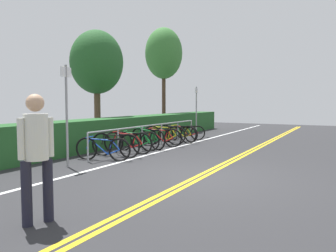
% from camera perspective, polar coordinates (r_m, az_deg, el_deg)
% --- Properties ---
extents(ground_plane, '(38.27, 13.61, 0.05)m').
position_cam_1_polar(ground_plane, '(7.69, 5.58, -8.65)').
color(ground_plane, '#2B2B2D').
extents(centre_line_yellow_inner, '(34.44, 0.10, 0.00)m').
position_cam_1_polar(centre_line_yellow_inner, '(7.66, 6.14, -8.50)').
color(centre_line_yellow_inner, gold).
rests_on(centre_line_yellow_inner, ground_plane).
extents(centre_line_yellow_outer, '(34.44, 0.10, 0.00)m').
position_cam_1_polar(centre_line_yellow_outer, '(7.71, 5.02, -8.40)').
color(centre_line_yellow_outer, gold).
rests_on(centre_line_yellow_outer, ground_plane).
extents(bike_lane_stripe_white, '(34.44, 0.12, 0.00)m').
position_cam_1_polar(bike_lane_stripe_white, '(9.02, -10.35, -6.62)').
color(bike_lane_stripe_white, white).
rests_on(bike_lane_stripe_white, ground_plane).
extents(bike_rack, '(7.03, 0.05, 0.84)m').
position_cam_1_polar(bike_rack, '(12.38, -2.67, -0.75)').
color(bike_rack, '#9EA0A5').
rests_on(bike_rack, ground_plane).
extents(bicycle_0, '(0.59, 1.64, 0.70)m').
position_cam_1_polar(bicycle_0, '(9.86, -10.94, -3.80)').
color(bicycle_0, black).
rests_on(bicycle_0, ground_plane).
extents(bicycle_1, '(0.46, 1.73, 0.76)m').
position_cam_1_polar(bicycle_1, '(10.45, -8.90, -3.15)').
color(bicycle_1, black).
rests_on(bicycle_1, ground_plane).
extents(bicycle_2, '(0.46, 1.73, 0.74)m').
position_cam_1_polar(bicycle_2, '(11.08, -6.83, -2.79)').
color(bicycle_2, black).
rests_on(bicycle_2, ground_plane).
extents(bicycle_3, '(0.66, 1.56, 0.71)m').
position_cam_1_polar(bicycle_3, '(11.61, -5.39, -2.55)').
color(bicycle_3, black).
rests_on(bicycle_3, ground_plane).
extents(bicycle_4, '(0.58, 1.71, 0.76)m').
position_cam_1_polar(bicycle_4, '(12.12, -3.48, -2.12)').
color(bicycle_4, black).
rests_on(bicycle_4, ground_plane).
extents(bicycle_5, '(0.53, 1.63, 0.72)m').
position_cam_1_polar(bicycle_5, '(12.67, -1.26, -1.94)').
color(bicycle_5, black).
rests_on(bicycle_5, ground_plane).
extents(bicycle_6, '(0.63, 1.66, 0.78)m').
position_cam_1_polar(bicycle_6, '(13.26, -0.67, -1.54)').
color(bicycle_6, black).
rests_on(bicycle_6, ground_plane).
extents(bicycle_7, '(0.46, 1.84, 0.77)m').
position_cam_1_polar(bicycle_7, '(13.86, 1.49, -1.32)').
color(bicycle_7, black).
rests_on(bicycle_7, ground_plane).
extents(bicycle_8, '(0.48, 1.63, 0.70)m').
position_cam_1_polar(bicycle_8, '(14.40, 2.32, -1.25)').
color(bicycle_8, black).
rests_on(bicycle_8, ground_plane).
extents(bicycle_9, '(0.58, 1.65, 0.68)m').
position_cam_1_polar(bicycle_9, '(15.01, 3.11, -1.08)').
color(bicycle_9, black).
rests_on(bicycle_9, ground_plane).
extents(pedestrian, '(0.47, 0.32, 1.78)m').
position_cam_1_polar(pedestrian, '(4.91, -21.36, -3.65)').
color(pedestrian, '#1E1E2D').
rests_on(pedestrian, ground_plane).
extents(sign_post_near, '(0.36, 0.06, 2.60)m').
position_cam_1_polar(sign_post_near, '(8.92, -16.76, 3.11)').
color(sign_post_near, gray).
rests_on(sign_post_near, ground_plane).
extents(sign_post_far, '(0.36, 0.06, 2.41)m').
position_cam_1_polar(sign_post_far, '(16.55, 4.81, 3.30)').
color(sign_post_far, gray).
rests_on(sign_post_far, ground_plane).
extents(hedge_backdrop, '(15.98, 1.13, 1.05)m').
position_cam_1_polar(hedge_backdrop, '(14.54, -5.30, -0.43)').
color(hedge_backdrop, '#235626').
rests_on(hedge_backdrop, ground_plane).
extents(tree_mid, '(2.32, 2.32, 4.80)m').
position_cam_1_polar(tree_mid, '(15.35, -11.96, 10.43)').
color(tree_mid, brown).
rests_on(tree_mid, ground_plane).
extents(tree_far_right, '(2.17, 2.17, 5.98)m').
position_cam_1_polar(tree_far_right, '(20.14, -0.73, 12.09)').
color(tree_far_right, '#473323').
rests_on(tree_far_right, ground_plane).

